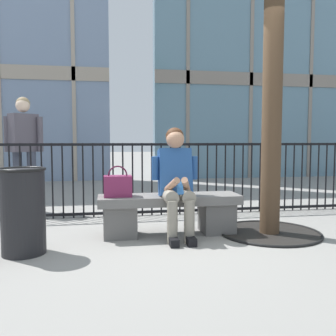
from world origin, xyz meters
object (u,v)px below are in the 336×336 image
(bystander_at_railing, at_px, (24,145))
(trash_can, at_px, (23,210))
(stone_bench, at_px, (169,211))
(handbag_on_bench, at_px, (118,186))
(seated_person_with_phone, at_px, (176,179))

(bystander_at_railing, bearing_deg, trash_can, -78.49)
(stone_bench, xyz_separation_m, trash_can, (-1.48, -0.47, 0.15))
(stone_bench, xyz_separation_m, handbag_on_bench, (-0.58, -0.01, 0.30))
(handbag_on_bench, distance_m, bystander_at_railing, 2.17)
(bystander_at_railing, bearing_deg, seated_person_with_phone, -42.29)
(bystander_at_railing, relative_size, trash_can, 2.10)
(seated_person_with_phone, relative_size, trash_can, 1.49)
(handbag_on_bench, bearing_deg, seated_person_with_phone, -10.61)
(handbag_on_bench, height_order, bystander_at_railing, bystander_at_railing)
(bystander_at_railing, xyz_separation_m, trash_can, (0.43, -2.12, -0.58))
(stone_bench, distance_m, seated_person_with_phone, 0.40)
(stone_bench, height_order, bystander_at_railing, bystander_at_railing)
(seated_person_with_phone, relative_size, handbag_on_bench, 3.54)
(stone_bench, relative_size, trash_can, 1.96)
(stone_bench, xyz_separation_m, seated_person_with_phone, (0.05, -0.13, 0.38))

